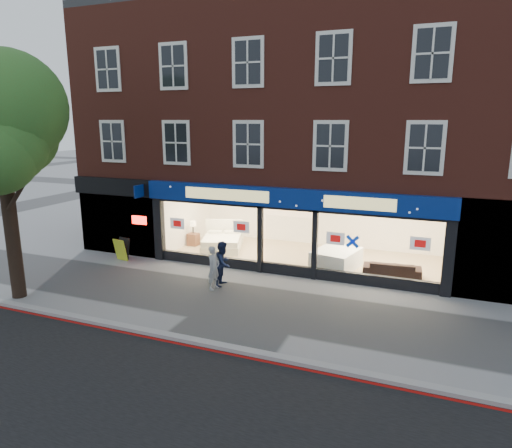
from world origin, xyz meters
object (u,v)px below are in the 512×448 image
Objects in this scene: mattress_stack at (336,259)px; sofa at (392,269)px; pedestrian_grey at (214,268)px; pedestrian_blue at (223,263)px; a_board at (122,249)px; display_bed at (222,242)px.

mattress_stack is 2.12m from sofa.
pedestrian_grey is 0.96× the size of pedestrian_blue.
a_board is at bearing -167.03° from mattress_stack.
mattress_stack is at bearing -50.38° from pedestrian_blue.
sofa is 10.69m from a_board.
display_bed reaches higher than mattress_stack.
pedestrian_grey is (-5.57, -3.18, 0.36)m from sofa.
a_board is at bearing 81.81° from pedestrian_grey.
sofa is at bearing -8.23° from mattress_stack.
sofa is (2.10, -0.30, -0.07)m from mattress_stack.
display_bed reaches higher than a_board.
pedestrian_blue reaches higher than display_bed.
pedestrian_grey is at bearing -86.39° from display_bed.
mattress_stack is 8.69m from a_board.
a_board reaches higher than mattress_stack.
a_board reaches higher than sofa.
sofa is 6.09m from pedestrian_blue.
pedestrian_grey is at bearing -134.89° from mattress_stack.
a_board is 5.24m from pedestrian_grey.
mattress_stack is 1.04× the size of sofa.
sofa is at bearing -27.19° from display_bed.
pedestrian_blue is at bearing -2.71° from a_board.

